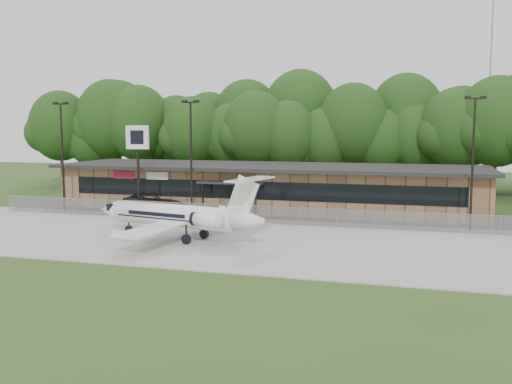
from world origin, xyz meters
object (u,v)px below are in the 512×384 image
(suv, at_px, (158,201))
(pole_sign, at_px, (138,147))
(business_jet, at_px, (180,217))
(terminal, at_px, (269,186))

(suv, distance_m, pole_sign, 5.93)
(business_jet, relative_size, pole_sign, 1.74)
(terminal, relative_size, suv, 6.36)
(business_jet, height_order, suv, business_jet)
(business_jet, distance_m, pole_sign, 14.02)
(terminal, height_order, business_jet, business_jet)
(terminal, distance_m, suv, 10.81)
(business_jet, xyz_separation_m, suv, (-8.03, 12.76, -0.80))
(terminal, relative_size, business_jet, 2.92)
(pole_sign, bearing_deg, business_jet, -56.23)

